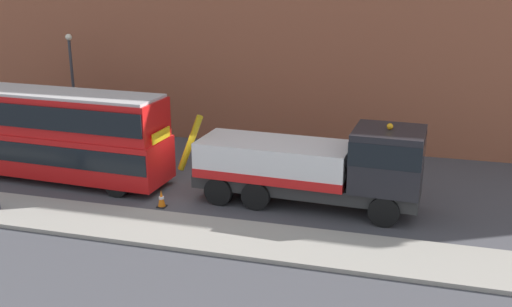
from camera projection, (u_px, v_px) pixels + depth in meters
ground_plane at (186, 189)px, 25.48m from camera, size 120.00×120.00×0.00m
near_kerb at (143, 226)px, 21.59m from camera, size 60.00×2.80×0.15m
recovery_tow_truck at (317, 165)px, 23.15m from camera, size 10.20×3.10×3.67m
double_decker_bus at (51, 131)px, 26.15m from camera, size 11.14×3.11×4.06m
traffic_cone_near_bus at (161, 199)px, 23.47m from camera, size 0.36×0.36×0.72m
street_lamp at (72, 77)px, 32.42m from camera, size 0.36×0.36×5.83m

